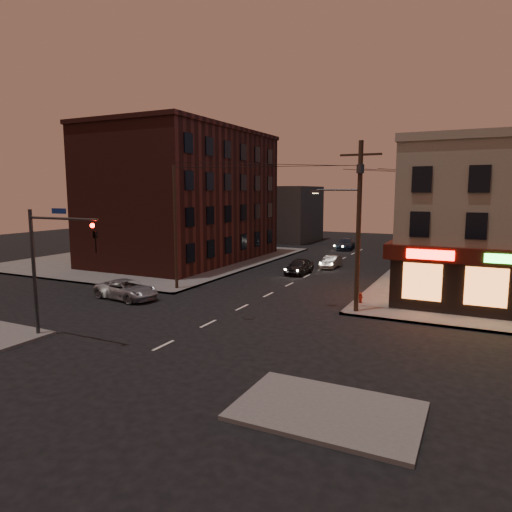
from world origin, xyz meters
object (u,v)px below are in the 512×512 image
Objects in this scene: sedan_mid at (331,262)px; sedan_near at (299,266)px; suv_cross at (127,290)px; sedan_far at (346,244)px; fire_hydrant at (361,297)px.

sedan_near is at bearing -108.04° from sedan_mid.
sedan_far is at bearing -3.22° from suv_cross.
sedan_far is 29.09m from fire_hydrant.
fire_hydrant is (8.47, -27.83, -0.18)m from sedan_far.
fire_hydrant is (5.97, -13.21, -0.07)m from sedan_mid.
sedan_near is 11.63m from fire_hydrant.
sedan_far is at bearing 106.93° from fire_hydrant.
sedan_near is 1.14× the size of sedan_mid.
sedan_near is at bearing -94.00° from sedan_far.
fire_hydrant is at bearing -62.77° from suv_cross.
sedan_mid is at bearing -87.08° from sedan_far.
sedan_far is at bearing 93.43° from sedan_near.
sedan_far reaches higher than sedan_mid.
sedan_mid is 5.29× the size of fire_hydrant.
suv_cross is 15.63m from fire_hydrant.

